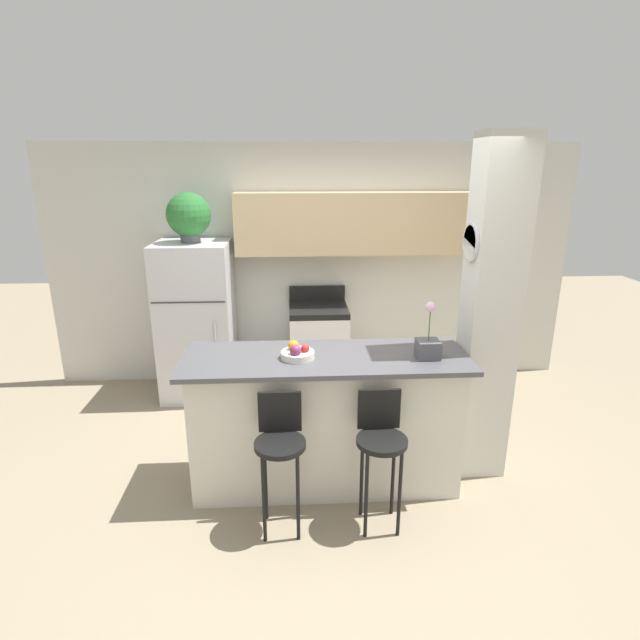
{
  "coord_description": "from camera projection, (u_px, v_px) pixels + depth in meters",
  "views": [
    {
      "loc": [
        -0.24,
        -3.31,
        2.33
      ],
      "look_at": [
        0.0,
        0.7,
        1.08
      ],
      "focal_mm": 28.0,
      "sensor_mm": 36.0,
      "label": 1
    }
  ],
  "objects": [
    {
      "name": "ground_plane",
      "position": [
        325.0,
        479.0,
        3.86
      ],
      "size": [
        14.0,
        14.0,
        0.0
      ],
      "primitive_type": "plane",
      "color": "gray"
    },
    {
      "name": "wall_back",
      "position": [
        327.0,
        251.0,
        5.3
      ],
      "size": [
        5.6,
        0.38,
        2.55
      ],
      "color": "silver",
      "rests_on": "ground_plane"
    },
    {
      "name": "pillar_right",
      "position": [
        490.0,
        314.0,
        3.66
      ],
      "size": [
        0.38,
        0.32,
        2.55
      ],
      "color": "silver",
      "rests_on": "ground_plane"
    },
    {
      "name": "counter_bar",
      "position": [
        326.0,
        420.0,
        3.7
      ],
      "size": [
        2.04,
        0.7,
        1.02
      ],
      "color": "silver",
      "rests_on": "ground_plane"
    },
    {
      "name": "refrigerator",
      "position": [
        197.0,
        321.0,
        5.1
      ],
      "size": [
        0.73,
        0.7,
        1.6
      ],
      "color": "silver",
      "rests_on": "ground_plane"
    },
    {
      "name": "stove_range",
      "position": [
        318.0,
        347.0,
        5.33
      ],
      "size": [
        0.61,
        0.6,
        1.07
      ],
      "color": "white",
      "rests_on": "ground_plane"
    },
    {
      "name": "bar_stool_left",
      "position": [
        280.0,
        445.0,
        3.19
      ],
      "size": [
        0.33,
        0.33,
        0.93
      ],
      "color": "black",
      "rests_on": "ground_plane"
    },
    {
      "name": "bar_stool_right",
      "position": [
        381.0,
        441.0,
        3.23
      ],
      "size": [
        0.33,
        0.33,
        0.93
      ],
      "color": "black",
      "rests_on": "ground_plane"
    },
    {
      "name": "potted_plant_on_fridge",
      "position": [
        189.0,
        216.0,
        4.79
      ],
      "size": [
        0.43,
        0.43,
        0.48
      ],
      "color": "#4C4C51",
      "rests_on": "refrigerator"
    },
    {
      "name": "orchid_vase",
      "position": [
        428.0,
        345.0,
        3.5
      ],
      "size": [
        0.16,
        0.16,
        0.41
      ],
      "color": "#4C4C51",
      "rests_on": "counter_bar"
    },
    {
      "name": "fruit_bowl",
      "position": [
        297.0,
        353.0,
        3.5
      ],
      "size": [
        0.24,
        0.24,
        0.12
      ],
      "color": "silver",
      "rests_on": "counter_bar"
    },
    {
      "name": "trash_bin",
      "position": [
        255.0,
        384.0,
        5.09
      ],
      "size": [
        0.28,
        0.28,
        0.38
      ],
      "color": "black",
      "rests_on": "ground_plane"
    }
  ]
}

